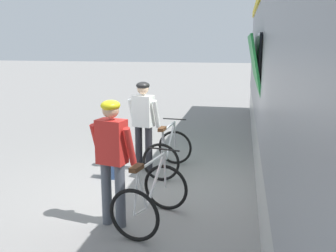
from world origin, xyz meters
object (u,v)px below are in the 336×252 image
at_px(cyclist_near_in_white, 143,118).
at_px(bicycle_far_white, 151,197).
at_px(backpack_on_platform, 110,168).
at_px(cyclist_far_in_red, 112,152).
at_px(bicycle_near_silver, 168,152).

height_order(cyclist_near_in_white, bicycle_far_white, cyclist_near_in_white).
bearing_deg(bicycle_far_white, backpack_on_platform, 125.80).
distance_m(cyclist_near_in_white, cyclist_far_in_red, 2.31).
height_order(cyclist_far_in_red, bicycle_near_silver, cyclist_far_in_red).
xyz_separation_m(bicycle_near_silver, bicycle_far_white, (0.18, -2.20, 0.00)).
distance_m(cyclist_far_in_red, bicycle_near_silver, 2.42).
relative_size(cyclist_far_in_red, bicycle_far_white, 1.48).
distance_m(cyclist_near_in_white, bicycle_near_silver, 0.81).
xyz_separation_m(cyclist_near_in_white, bicycle_far_white, (0.67, -2.18, -0.65)).
height_order(cyclist_near_in_white, bicycle_near_silver, cyclist_near_in_white).
relative_size(cyclist_far_in_red, backpack_on_platform, 4.40).
bearing_deg(bicycle_far_white, bicycle_near_silver, 94.72).
xyz_separation_m(bicycle_near_silver, backpack_on_platform, (-1.00, -0.56, -0.20)).
distance_m(cyclist_far_in_red, backpack_on_platform, 2.07).
height_order(bicycle_near_silver, bicycle_far_white, same).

